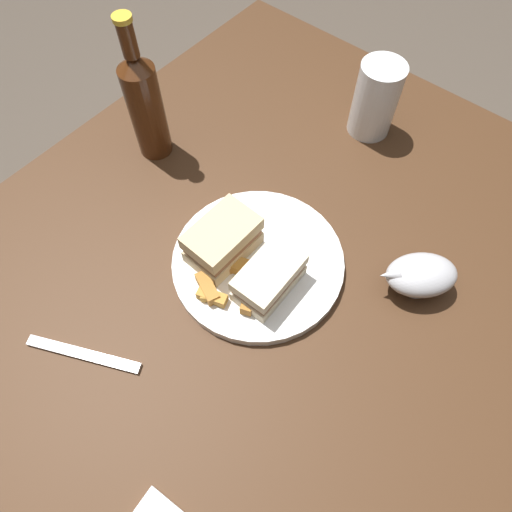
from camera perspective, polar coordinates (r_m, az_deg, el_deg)
ground_plane at (r=1.48m, az=0.14°, el=-15.42°), size 6.00×6.00×0.00m
dining_table at (r=1.12m, az=0.18°, el=-10.53°), size 1.17×0.96×0.76m
plate at (r=0.76m, az=-0.25°, el=-0.82°), size 0.28×0.28×0.02m
sandwich_half_left at (r=0.73m, az=-4.16°, el=1.98°), size 0.12×0.08×0.07m
sandwich_half_right at (r=0.71m, az=1.63°, el=-2.71°), size 0.11×0.07×0.06m
potato_wedge_front at (r=0.74m, az=-2.44°, el=-1.14°), size 0.04×0.06×0.02m
potato_wedge_middle at (r=0.71m, az=-0.88°, el=-5.78°), size 0.04×0.03×0.02m
potato_wedge_back at (r=0.72m, az=-5.47°, el=-5.05°), size 0.03×0.05×0.02m
potato_wedge_left_edge at (r=0.72m, az=-6.04°, el=-3.94°), size 0.04×0.06×0.02m
potato_wedge_right_edge at (r=0.74m, az=-4.75°, el=-1.84°), size 0.05×0.04×0.02m
potato_wedge_stray at (r=0.73m, az=-5.99°, el=-3.81°), size 0.05×0.04×0.02m
pint_glass at (r=0.95m, az=14.48°, el=17.85°), size 0.08×0.08×0.15m
gravy_boat at (r=0.76m, az=19.72°, el=-2.25°), size 0.13×0.13×0.07m
cider_bottle at (r=0.87m, az=-13.64°, el=17.89°), size 0.06×0.06×0.27m
fork at (r=0.75m, az=-20.63°, el=-11.34°), size 0.09×0.17×0.01m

